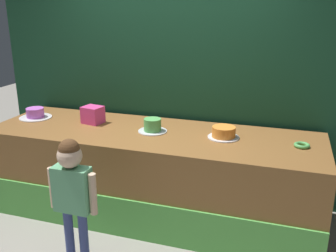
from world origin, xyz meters
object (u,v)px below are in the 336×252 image
Objects in this scene: donut at (302,145)px; child_figure at (72,185)px; pink_box at (93,115)px; cake_center at (153,126)px; cake_right at (224,133)px; cake_left at (35,114)px.

child_figure is at bearing -150.19° from donut.
donut is at bearing -1.93° from pink_box.
pink_box is 0.71m from cake_center.
pink_box is 0.67× the size of cake_right.
child_figure is at bearing -108.19° from cake_center.
cake_center reaches higher than donut.
cake_right is (-0.70, 0.03, 0.03)m from donut.
child_figure is at bearing -43.60° from cake_left.
child_figure is 7.94× the size of donut.
cake_center reaches higher than cake_left.
pink_box is 0.70× the size of cake_center.
cake_center is 0.70m from cake_right.
pink_box is 1.40m from cake_right.
child_figure is 3.84× the size of cake_center.
donut is at bearing 29.81° from child_figure.
cake_left is at bearing 179.18° from donut.
child_figure reaches higher than cake_right.
cake_left is at bearing 179.72° from cake_right.
cake_right is (1.40, -0.04, -0.04)m from pink_box.
pink_box reaches higher than donut.
cake_center is at bearing 71.81° from child_figure.
donut is 0.48× the size of cake_center.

